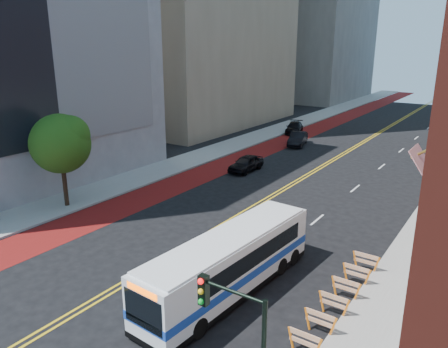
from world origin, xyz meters
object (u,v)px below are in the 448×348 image
transit_bus (231,262)px  car_a (246,163)px  car_c (294,128)px  traffic_signal (236,335)px  car_b (298,139)px  street_tree (61,141)px

transit_bus → car_a: size_ratio=2.56×
car_a → car_c: 19.23m
transit_bus → traffic_signal: bearing=-52.0°
traffic_signal → car_c: 47.58m
car_c → car_b: bearing=-80.6°
street_tree → traffic_signal: bearing=-24.8°
transit_bus → car_c: 39.44m
car_a → traffic_signal: bearing=-58.3°
street_tree → traffic_signal: street_tree is taller
street_tree → car_a: bearing=68.8°
traffic_signal → car_c: traffic_signal is taller
car_a → car_c: (-3.97, 18.81, -0.01)m
traffic_signal → street_tree: bearing=155.2°
transit_bus → car_b: size_ratio=2.33×
street_tree → car_b: (5.39, 27.71, -4.14)m
transit_bus → car_b: 32.27m
car_b → car_c: (-3.45, 6.37, -0.06)m
street_tree → traffic_signal: (20.66, -9.55, -1.19)m
traffic_signal → car_a: size_ratio=1.19×
transit_bus → car_a: (-10.12, 18.02, -0.82)m
street_tree → car_a: street_tree is taller
street_tree → car_b: size_ratio=1.43×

